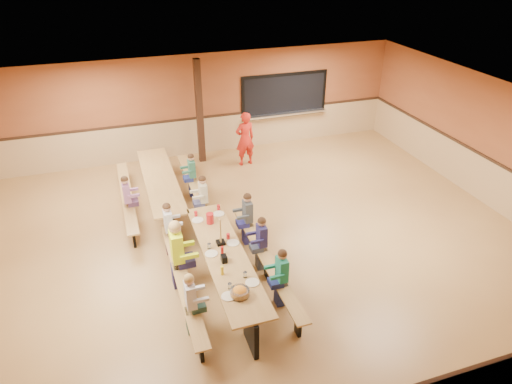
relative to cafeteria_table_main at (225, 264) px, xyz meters
name	(u,v)px	position (x,y,z in m)	size (l,w,h in m)	color
ground	(255,241)	(0.99, 1.23, -0.53)	(12.00, 12.00, 0.00)	olive
room_envelope	(255,214)	(0.99, 1.23, 0.16)	(12.04, 10.04, 3.02)	brown
kitchen_pass_through	(284,97)	(3.59, 6.20, 0.96)	(2.78, 0.28, 1.38)	black
structural_post	(200,112)	(0.79, 5.63, 0.97)	(0.18, 0.18, 3.00)	black
cafeteria_table_main	(225,264)	(0.00, 0.00, 0.00)	(1.91, 3.70, 0.74)	#9F773F
cafeteria_table_second	(161,186)	(-0.71, 3.43, 0.00)	(1.91, 3.70, 0.74)	#9F773F
seated_child_white_left	(191,304)	(-0.83, -0.91, 0.06)	(0.36, 0.29, 1.18)	silver
seated_adult_yellow	(178,254)	(-0.83, 0.33, 0.18)	(0.47, 0.38, 1.41)	#DCFF1B
seated_child_grey_left	(169,229)	(-0.83, 1.41, 0.06)	(0.35, 0.29, 1.18)	silver
seated_child_teal_right	(282,278)	(0.83, -0.76, 0.06)	(0.35, 0.29, 1.17)	#1C8368
seated_child_navy_right	(262,243)	(0.83, 0.33, 0.06)	(0.35, 0.29, 1.17)	navy
seated_child_char_right	(248,219)	(0.83, 1.24, 0.07)	(0.36, 0.30, 1.20)	#41474A
seated_child_purple_sec	(128,200)	(-1.54, 2.88, 0.06)	(0.35, 0.29, 1.18)	#9B6191
seated_child_green_sec	(192,175)	(0.11, 3.65, 0.05)	(0.34, 0.28, 1.15)	#306F56
seated_child_tan_sec	(204,200)	(0.11, 2.34, 0.06)	(0.35, 0.29, 1.18)	beige
standing_woman	(245,139)	(1.93, 5.01, 0.27)	(0.58, 0.38, 1.59)	red
punch_pitcher	(210,218)	(-0.01, 1.13, 0.32)	(0.16, 0.16, 0.22)	#B4181C
chip_bowl	(240,292)	(-0.05, -1.13, 0.29)	(0.32, 0.32, 0.15)	orange
napkin_dispenser	(224,259)	(-0.07, -0.19, 0.28)	(0.10, 0.14, 0.13)	black
condiment_mustard	(222,270)	(-0.19, -0.52, 0.30)	(0.06, 0.06, 0.17)	yellow
condiment_ketchup	(222,251)	(-0.04, 0.03, 0.30)	(0.06, 0.06, 0.17)	#B2140F
table_paddle	(220,238)	(0.01, 0.35, 0.35)	(0.16, 0.16, 0.56)	black
place_settings	(225,252)	(0.00, 0.00, 0.27)	(0.65, 3.30, 0.11)	beige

